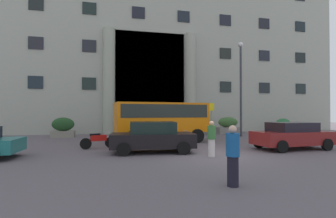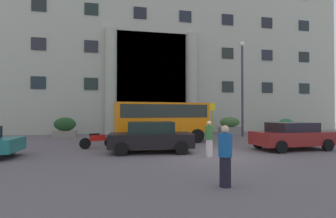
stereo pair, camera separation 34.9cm
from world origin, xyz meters
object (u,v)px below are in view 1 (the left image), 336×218
at_px(parked_sedan_second, 153,137).
at_px(motorcycle_near_kerb, 98,140).
at_px(scooter_by_planter, 300,136).
at_px(pedestrian_child_trailing, 233,156).
at_px(parked_estate_mid, 292,135).
at_px(hedge_planter_west, 228,126).
at_px(hedge_planter_far_west, 63,128).
at_px(motorcycle_far_end, 176,138).
at_px(hedge_planter_entrance_right, 283,126).
at_px(orange_minibus, 161,119).
at_px(pedestrian_woman_with_bag, 212,139).
at_px(lamppost_plaza_centre, 241,82).
at_px(bus_stop_sign, 211,116).

height_order(parked_sedan_second, motorcycle_near_kerb, parked_sedan_second).
xyz_separation_m(scooter_by_planter, pedestrian_child_trailing, (-8.88, -7.97, 0.36)).
relative_size(parked_estate_mid, pedestrian_child_trailing, 2.59).
height_order(parked_estate_mid, motorcycle_near_kerb, parked_estate_mid).
xyz_separation_m(hedge_planter_west, hedge_planter_far_west, (-14.24, -0.24, 0.02)).
bearing_deg(parked_estate_mid, motorcycle_far_end, 152.75).
relative_size(hedge_planter_far_west, parked_estate_mid, 0.42).
bearing_deg(hedge_planter_entrance_right, motorcycle_near_kerb, -156.38).
distance_m(orange_minibus, scooter_by_planter, 9.22).
bearing_deg(pedestrian_woman_with_bag, motorcycle_near_kerb, -41.43).
height_order(parked_sedan_second, lamppost_plaza_centre, lamppost_plaza_centre).
xyz_separation_m(orange_minibus, pedestrian_woman_with_bag, (1.16, -5.91, -0.78)).
bearing_deg(lamppost_plaza_centre, pedestrian_child_trailing, -119.60).
relative_size(hedge_planter_entrance_right, pedestrian_woman_with_bag, 1.02).
bearing_deg(hedge_planter_far_west, orange_minibus, -33.75).
relative_size(bus_stop_sign, hedge_planter_far_west, 1.55).
relative_size(orange_minibus, motorcycle_near_kerb, 3.31).
relative_size(parked_sedan_second, parked_estate_mid, 0.99).
bearing_deg(parked_sedan_second, hedge_planter_entrance_right, 37.21).
relative_size(hedge_planter_far_west, pedestrian_woman_with_bag, 1.11).
relative_size(motorcycle_near_kerb, motorcycle_far_end, 0.94).
bearing_deg(lamppost_plaza_centre, motorcycle_near_kerb, -157.13).
relative_size(orange_minibus, scooter_by_planter, 3.21).
xyz_separation_m(orange_minibus, hedge_planter_west, (7.23, 4.93, -0.82)).
bearing_deg(scooter_by_planter, hedge_planter_far_west, 166.65).
bearing_deg(parked_estate_mid, pedestrian_child_trailing, -142.10).
xyz_separation_m(bus_stop_sign, lamppost_plaza_centre, (2.75, 0.34, 2.86)).
bearing_deg(pedestrian_child_trailing, motorcycle_near_kerb, 51.81).
relative_size(hedge_planter_entrance_right, pedestrian_child_trailing, 1.00).
height_order(parked_sedan_second, parked_estate_mid, parked_sedan_second).
xyz_separation_m(hedge_planter_far_west, parked_sedan_second, (5.78, -8.86, -0.00)).
relative_size(orange_minibus, motorcycle_far_end, 3.11).
relative_size(hedge_planter_west, hedge_planter_far_west, 1.14).
bearing_deg(hedge_planter_far_west, parked_sedan_second, -56.85).
bearing_deg(hedge_planter_far_west, lamppost_plaza_centre, -8.87).
bearing_deg(pedestrian_woman_with_bag, parked_estate_mid, -172.64).
height_order(scooter_by_planter, lamppost_plaza_centre, lamppost_plaza_centre).
relative_size(hedge_planter_entrance_right, parked_sedan_second, 0.39).
distance_m(parked_estate_mid, motorcycle_far_end, 6.32).
distance_m(hedge_planter_far_west, parked_sedan_second, 10.58).
bearing_deg(lamppost_plaza_centre, hedge_planter_entrance_right, 24.97).
xyz_separation_m(motorcycle_far_end, scooter_by_planter, (8.42, -0.07, -0.00)).
xyz_separation_m(parked_sedan_second, lamppost_plaza_centre, (8.42, 6.64, 3.78)).
bearing_deg(hedge_planter_entrance_right, parked_sedan_second, -146.90).
height_order(hedge_planter_entrance_right, pedestrian_woman_with_bag, pedestrian_woman_with_bag).
xyz_separation_m(parked_estate_mid, lamppost_plaza_centre, (0.97, 7.19, 3.80)).
height_order(motorcycle_near_kerb, scooter_by_planter, same).
relative_size(hedge_planter_far_west, lamppost_plaza_centre, 0.22).
bearing_deg(parked_sedan_second, pedestrian_child_trailing, -74.59).
distance_m(motorcycle_far_end, pedestrian_woman_with_bag, 3.80).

